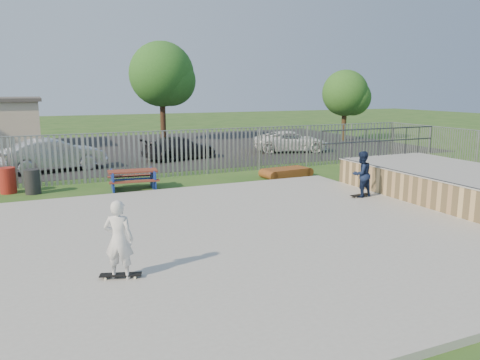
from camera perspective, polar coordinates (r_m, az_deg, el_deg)
name	(u,v)px	position (r m, az deg, el deg)	size (l,w,h in m)	color
ground	(194,245)	(11.61, -5.60, -7.90)	(120.00, 120.00, 0.00)	#28501B
concrete_slab	(194,242)	(11.59, -5.61, -7.55)	(15.00, 12.00, 0.15)	#9F9F9A
quarter_pipe	(448,184)	(17.56, 24.01, -0.41)	(5.50, 7.05, 2.19)	tan
fence	(179,172)	(15.90, -7.45, 0.98)	(26.04, 16.02, 2.00)	gray
picnic_table	(133,180)	(18.04, -12.91, 0.01)	(1.94, 1.65, 0.76)	maroon
funbox	(286,173)	(20.32, 5.66, 0.90)	(1.98, 1.15, 0.38)	brown
trash_bin_red	(8,180)	(19.02, -26.46, -0.05)	(0.57, 0.57, 0.95)	maroon
trash_bin_grey	(32,182)	(18.54, -23.98, -0.18)	(0.54, 0.54, 0.90)	black
parking_lot	(96,151)	(29.88, -17.17, 3.39)	(40.00, 18.00, 0.02)	black
car_silver	(54,155)	(23.20, -21.69, 2.88)	(1.58, 4.52, 1.49)	silver
car_dark	(180,148)	(25.40, -7.34, 3.89)	(1.68, 4.14, 1.20)	black
car_white	(291,141)	(28.38, 6.29, 4.70)	(2.04, 4.42, 1.23)	white
tree_mid	(162,74)	(34.20, -9.54, 12.58)	(4.56, 4.56, 7.03)	#422A1A
tree_right	(345,93)	(35.11, 12.70, 10.28)	(3.30, 3.30, 5.09)	#44311B
skateboard_a	(360,196)	(16.43, 14.46, -1.84)	(0.82, 0.31, 0.08)	black
skateboard_b	(121,276)	(9.57, -14.33, -11.25)	(0.82, 0.44, 0.08)	black
skater_navy	(361,174)	(16.29, 14.58, 0.69)	(0.76, 0.59, 1.56)	#131E3C
skater_white	(119,239)	(9.32, -14.55, -7.03)	(0.57, 0.37, 1.56)	silver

